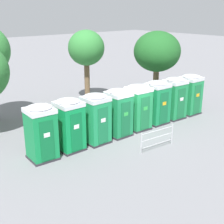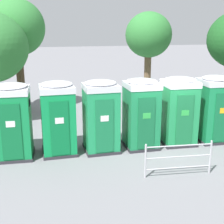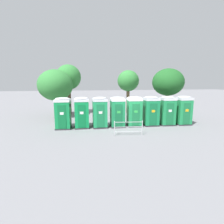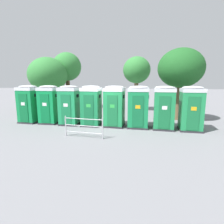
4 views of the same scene
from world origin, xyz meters
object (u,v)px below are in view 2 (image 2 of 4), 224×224
Objects in this scene: event_barrier at (178,158)px; portapotty_2 at (101,116)px; portapotty_5 at (215,108)px; portapotty_1 at (58,118)px; portapotty_3 at (141,113)px; portapotty_4 at (179,110)px; street_tree_0 at (149,36)px; portapotty_0 at (13,121)px; street_tree_3 at (17,29)px.

portapotty_2 is at bearing 125.02° from event_barrier.
portapotty_5 is at bearing 42.33° from event_barrier.
portapotty_2 is at bearing 178.73° from portapotty_5.
portapotty_5 is 1.24× the size of event_barrier.
portapotty_1 and portapotty_3 have the same top height.
portapotty_5 is (4.44, -0.10, -0.00)m from portapotty_2.
street_tree_0 is (1.17, 6.39, 2.51)m from portapotty_4.
event_barrier is at bearing -39.27° from portapotty_1.
portapotty_0 is 5.48m from event_barrier.
street_tree_3 is (-1.35, 6.34, 2.91)m from portapotty_1.
portapotty_1 is at bearing 177.81° from portapotty_5.
portapotty_0 is at bearing 179.73° from portapotty_1.
street_tree_3 is (-4.30, 6.51, 2.91)m from portapotty_3.
portapotty_2 is (1.48, -0.13, -0.00)m from portapotty_1.
portapotty_0 and portapotty_2 have the same top height.
portapotty_3 is (2.96, -0.17, 0.00)m from portapotty_1.
street_tree_0 is (4.14, 6.35, 2.51)m from portapotty_2.
street_tree_3 is (0.14, 6.33, 2.91)m from portapotty_0.
street_tree_0 is at bearing 47.97° from portapotty_1.
event_barrier is at bearing -104.89° from street_tree_0.
portapotty_2 is 7.63m from street_tree_3.
portapotty_1 is 7.11m from street_tree_3.
portapotty_4 is 1.00× the size of portapotty_5.
portapotty_3 and portapotty_5 have the same top height.
portapotty_4 is at bearing 177.70° from portapotty_5.
portapotty_4 is at bearing 0.09° from portapotty_3.
portapotty_2 is 1.24× the size of event_barrier.
portapotty_5 is 10.22m from street_tree_3.
portapotty_3 and portapotty_4 have the same top height.
portapotty_2 is 4.44m from portapotty_5.
portapotty_2 is at bearing -2.60° from portapotty_0.
portapotty_5 is 0.50× the size of street_tree_0.
street_tree_3 is at bearing 131.64° from portapotty_4.
portapotty_1 is (1.48, -0.01, 0.00)m from portapotty_0.
portapotty_4 is at bearing -48.36° from street_tree_3.
portapotty_5 is at bearing -87.28° from street_tree_0.
street_tree_0 reaches higher than portapotty_1.
portapotty_1 is 8.75m from street_tree_0.
street_tree_0 reaches higher than portapotty_5.
portapotty_1 is 0.45× the size of street_tree_3.
portapotty_5 is (2.96, -0.06, -0.00)m from portapotty_3.
portapotty_5 is 0.45× the size of street_tree_3.
portapotty_4 reaches higher than event_barrier.
street_tree_3 reaches higher than portapotty_4.
portapotty_5 is (1.48, -0.06, -0.00)m from portapotty_4.
street_tree_3 reaches higher than portapotty_3.
portapotty_3 reaches higher than event_barrier.
portapotty_4 is (5.92, -0.17, 0.00)m from portapotty_0.
event_barrier is (0.29, -2.49, -0.72)m from portapotty_3.
portapotty_3 is 7.37m from street_tree_0.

